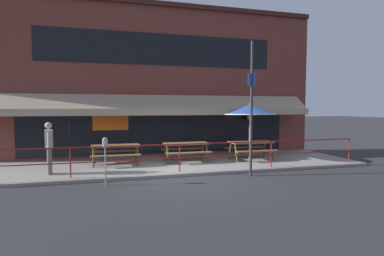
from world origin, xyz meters
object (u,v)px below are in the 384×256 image
object	(u,v)px
picnic_table_right	(251,145)
patio_umbrella_right	(250,110)
street_sign_pole	(251,108)
pedestrian_walking	(49,145)
picnic_table_centre	(186,147)
picnic_table_left	(116,149)
parking_meter_near	(105,147)

from	to	relation	value
picnic_table_right	patio_umbrella_right	size ratio (longest dim) A/B	0.76
patio_umbrella_right	street_sign_pole	size ratio (longest dim) A/B	0.53
picnic_table_right	pedestrian_walking	world-z (taller)	pedestrian_walking
picnic_table_right	patio_umbrella_right	world-z (taller)	patio_umbrella_right
picnic_table_centre	patio_umbrella_right	xyz separation A→B (m)	(2.75, -0.14, 1.47)
picnic_table_left	picnic_table_right	bearing A→B (deg)	-3.01
picnic_table_centre	street_sign_pole	distance (m)	3.47
picnic_table_left	parking_meter_near	size ratio (longest dim) A/B	1.27
picnic_table_left	patio_umbrella_right	world-z (taller)	patio_umbrella_right
picnic_table_left	street_sign_pole	size ratio (longest dim) A/B	0.41
picnic_table_centre	street_sign_pole	xyz separation A→B (m)	(1.58, -2.66, 1.57)
parking_meter_near	pedestrian_walking	bearing A→B (deg)	138.59
parking_meter_near	patio_umbrella_right	bearing A→B (deg)	23.71
picnic_table_centre	parking_meter_near	size ratio (longest dim) A/B	1.27
picnic_table_left	street_sign_pole	bearing A→B (deg)	-31.75
street_sign_pole	picnic_table_left	bearing A→B (deg)	148.25
patio_umbrella_right	pedestrian_walking	world-z (taller)	patio_umbrella_right
parking_meter_near	street_sign_pole	xyz separation A→B (m)	(4.65, 0.04, 1.13)
street_sign_pole	parking_meter_near	bearing A→B (deg)	-179.54
pedestrian_walking	street_sign_pole	distance (m)	6.74
patio_umbrella_right	parking_meter_near	bearing A→B (deg)	-156.29
pedestrian_walking	picnic_table_centre	bearing A→B (deg)	12.94
picnic_table_centre	picnic_table_right	bearing A→B (deg)	-5.65
street_sign_pole	picnic_table_right	bearing A→B (deg)	63.90
patio_umbrella_right	pedestrian_walking	xyz separation A→B (m)	(-7.62, -0.98, -1.12)
picnic_table_left	patio_umbrella_right	size ratio (longest dim) A/B	0.76
patio_umbrella_right	parking_meter_near	xyz separation A→B (m)	(-5.83, -2.56, -1.03)
picnic_table_left	parking_meter_near	bearing A→B (deg)	-96.81
picnic_table_centre	street_sign_pole	bearing A→B (deg)	-59.33
picnic_table_right	pedestrian_walking	size ratio (longest dim) A/B	1.05
picnic_table_left	pedestrian_walking	distance (m)	2.43
picnic_table_centre	patio_umbrella_right	distance (m)	3.12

